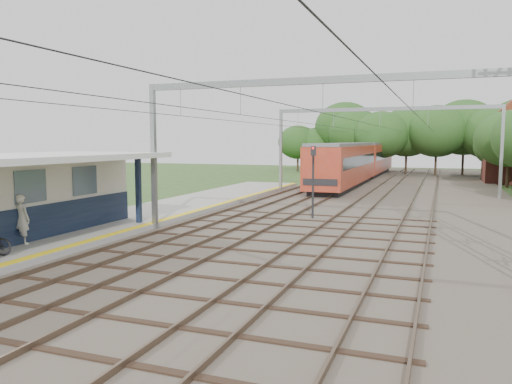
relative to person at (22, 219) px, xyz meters
The scene contains 9 objects.
ballast_bed 23.83m from the person, 61.95° to the left, with size 18.00×90.00×0.10m, color #473D33.
platform 5.14m from the person, 93.56° to the left, with size 5.00×52.00×0.35m, color gray.
yellow_stripe 5.45m from the person, 68.81° to the left, with size 0.45×52.00×0.01m, color yellow.
rail_tracks 22.76m from the person, 67.52° to the left, with size 11.80×88.00×0.15m.
catenary_system 19.86m from the person, 57.00° to the left, with size 17.22×88.00×7.00m.
tree_band 49.50m from the person, 77.09° to the left, with size 31.72×30.88×8.82m.
person is the anchor object (origin of this frame).
train 41.36m from the person, 80.69° to the left, with size 3.10×38.59×4.06m.
signal_post 14.71m from the person, 54.39° to the left, with size 0.32×0.29×4.06m.
Camera 1 is at (7.96, -5.65, 4.34)m, focal length 35.00 mm.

